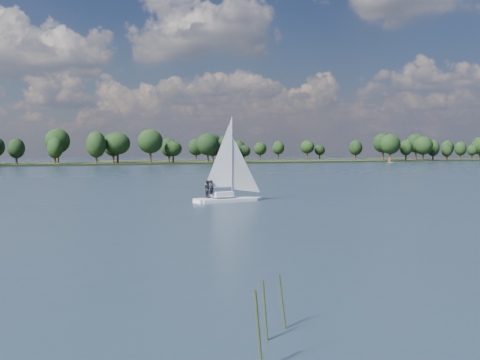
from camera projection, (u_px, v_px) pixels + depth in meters
name	position (u px, v px, depth m)	size (l,w,h in m)	color
ground	(69.00, 177.00, 114.34)	(700.00, 700.00, 0.00)	#233342
far_shore	(14.00, 165.00, 212.58)	(660.00, 40.00, 1.50)	black
far_shore_back	(284.00, 160.00, 331.05)	(220.00, 30.00, 1.40)	black
sailboat	(226.00, 177.00, 58.59)	(7.55, 2.31, 9.86)	white
dinghy_orange	(390.00, 161.00, 269.73)	(2.59, 1.65, 3.87)	silver
treeline	(6.00, 145.00, 207.72)	(562.10, 73.75, 18.74)	black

